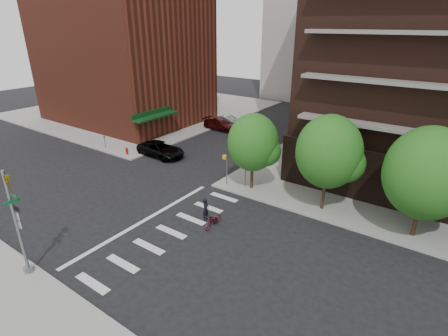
# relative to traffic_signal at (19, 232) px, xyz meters

# --- Properties ---
(ground) EXTENTS (120.00, 120.00, 0.00)m
(ground) POSITION_rel_traffic_signal_xyz_m (0.47, 7.49, -2.70)
(ground) COLOR black
(ground) RESTS_ON ground
(sidewalk_nw) EXTENTS (31.00, 33.00, 0.15)m
(sidewalk_nw) POSITION_rel_traffic_signal_xyz_m (-24.03, 30.99, -2.62)
(sidewalk_nw) COLOR gray
(sidewalk_nw) RESTS_ON ground
(crosswalk) EXTENTS (3.85, 13.00, 0.01)m
(crosswalk) POSITION_rel_traffic_signal_xyz_m (2.68, 7.49, -2.69)
(crosswalk) COLOR silver
(crosswalk) RESTS_ON ground
(midrise_nw) EXTENTS (21.40, 15.50, 20.00)m
(midrise_nw) POSITION_rel_traffic_signal_xyz_m (-21.53, 25.49, 7.45)
(midrise_nw) COLOR maroon
(midrise_nw) RESTS_ON sidewalk_nw
(tree_a) EXTENTS (4.00, 4.00, 5.90)m
(tree_a) POSITION_rel_traffic_signal_xyz_m (4.47, 15.99, 1.35)
(tree_a) COLOR #301E11
(tree_a) RESTS_ON sidewalk_ne
(tree_b) EXTENTS (4.50, 4.50, 6.65)m
(tree_b) POSITION_rel_traffic_signal_xyz_m (10.47, 15.99, 1.85)
(tree_b) COLOR #301E11
(tree_b) RESTS_ON sidewalk_ne
(tree_c) EXTENTS (5.00, 5.00, 6.80)m
(tree_c) POSITION_rel_traffic_signal_xyz_m (16.47, 15.99, 1.75)
(tree_c) COLOR #301E11
(tree_c) RESTS_ON sidewalk_ne
(traffic_signal) EXTENTS (0.90, 0.75, 6.00)m
(traffic_signal) POSITION_rel_traffic_signal_xyz_m (0.00, 0.00, 0.00)
(traffic_signal) COLOR slate
(traffic_signal) RESTS_ON sidewalk_s
(pedestrian_signal) EXTENTS (2.18, 0.67, 2.60)m
(pedestrian_signal) POSITION_rel_traffic_signal_xyz_m (2.79, 15.42, -0.84)
(pedestrian_signal) COLOR slate
(pedestrian_signal) RESTS_ON sidewalk_ne
(fire_hydrant) EXTENTS (0.24, 0.24, 0.73)m
(fire_hydrant) POSITION_rel_traffic_signal_xyz_m (-10.03, 15.29, -2.15)
(fire_hydrant) COLOR #A50C0C
(fire_hydrant) RESTS_ON sidewalk_nw
(parking_meter) EXTENTS (0.10, 0.08, 1.32)m
(parking_meter) POSITION_rel_traffic_signal_xyz_m (-13.53, 15.29, -1.74)
(parking_meter) COLOR black
(parking_meter) RESTS_ON sidewalk_nw
(parked_car_black) EXTENTS (2.62, 5.37, 1.47)m
(parked_car_black) POSITION_rel_traffic_signal_xyz_m (-7.07, 17.21, -1.96)
(parked_car_black) COLOR black
(parked_car_black) RESTS_ON ground
(parked_car_maroon) EXTENTS (1.97, 4.80, 1.39)m
(parked_car_maroon) POSITION_rel_traffic_signal_xyz_m (-7.54, 28.38, -2.00)
(parked_car_maroon) COLOR #410D0C
(parked_car_maroon) RESTS_ON ground
(parked_car_silver) EXTENTS (1.58, 4.28, 1.40)m
(parked_car_silver) POSITION_rel_traffic_signal_xyz_m (-7.73, 30.31, -2.00)
(parked_car_silver) COLOR silver
(parked_car_silver) RESTS_ON ground
(scooter) EXTENTS (0.72, 1.82, 0.94)m
(scooter) POSITION_rel_traffic_signal_xyz_m (5.33, 9.61, -2.23)
(scooter) COLOR maroon
(scooter) RESTS_ON ground
(dog_walker) EXTENTS (0.69, 0.55, 1.67)m
(dog_walker) POSITION_rel_traffic_signal_xyz_m (4.40, 10.00, -1.86)
(dog_walker) COLOR black
(dog_walker) RESTS_ON ground
(dog) EXTENTS (0.61, 0.22, 0.51)m
(dog) POSITION_rel_traffic_signal_xyz_m (5.09, 9.92, -2.38)
(dog) COLOR black
(dog) RESTS_ON ground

